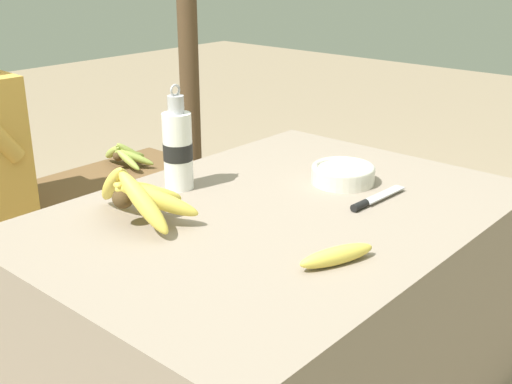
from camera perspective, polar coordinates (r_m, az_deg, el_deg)
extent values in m
cube|color=gray|center=(1.77, 1.82, -11.88)|extent=(1.24, 0.89, 0.69)
sphere|color=#4C381E|center=(1.51, -11.76, -0.55)|extent=(0.05, 0.05, 0.05)
ellipsoid|color=#E0C64C|center=(1.46, -9.99, -0.91)|extent=(0.05, 0.17, 0.15)
ellipsoid|color=#E0C64C|center=(1.50, -8.87, -0.64)|extent=(0.16, 0.19, 0.11)
ellipsoid|color=#E0C64C|center=(1.53, -9.48, -0.17)|extent=(0.18, 0.09, 0.09)
ellipsoid|color=#E0C64C|center=(1.57, -10.09, 0.19)|extent=(0.20, 0.08, 0.11)
ellipsoid|color=#E0C64C|center=(1.58, -11.57, 0.64)|extent=(0.14, 0.15, 0.15)
ellipsoid|color=#E0C64C|center=(1.58, -12.62, 0.67)|extent=(0.10, 0.19, 0.16)
cylinder|color=silver|center=(1.80, 7.73, 1.48)|extent=(0.18, 0.18, 0.04)
torus|color=silver|center=(1.79, 7.76, 2.13)|extent=(0.18, 0.18, 0.02)
cylinder|color=white|center=(1.73, -6.96, 3.60)|extent=(0.08, 0.08, 0.21)
cylinder|color=black|center=(1.73, -6.96, 3.60)|extent=(0.08, 0.08, 0.05)
cylinder|color=#ADADB2|center=(1.70, -7.15, 7.73)|extent=(0.04, 0.04, 0.05)
torus|color=#ADADB2|center=(1.69, -7.20, 8.96)|extent=(0.03, 0.01, 0.03)
ellipsoid|color=#E0C64C|center=(1.34, 7.20, -5.63)|extent=(0.18, 0.10, 0.04)
cube|color=#BCBCC1|center=(1.71, 11.29, -0.21)|extent=(0.16, 0.03, 0.00)
cylinder|color=black|center=(1.62, 9.21, -1.20)|extent=(0.06, 0.02, 0.02)
cube|color=brown|center=(2.71, -18.27, -0.30)|extent=(1.35, 0.32, 0.04)
cube|color=brown|center=(3.00, -7.27, -1.38)|extent=(0.06, 0.06, 0.36)
cube|color=brown|center=(3.17, -10.17, -0.29)|extent=(0.06, 0.06, 0.36)
sphere|color=#4C381E|center=(2.88, -12.15, 3.16)|extent=(0.05, 0.05, 0.05)
ellipsoid|color=#9EB24C|center=(2.84, -11.35, 2.85)|extent=(0.05, 0.16, 0.10)
ellipsoid|color=#9EB24C|center=(2.86, -10.80, 3.09)|extent=(0.15, 0.16, 0.10)
ellipsoid|color=#9EB24C|center=(2.88, -10.95, 3.38)|extent=(0.15, 0.10, 0.13)
ellipsoid|color=#9EB24C|center=(2.91, -11.16, 3.33)|extent=(0.17, 0.03, 0.08)
ellipsoid|color=#9EB24C|center=(2.93, -11.52, 3.57)|extent=(0.17, 0.10, 0.12)
ellipsoid|color=#9EB24C|center=(2.93, -12.21, 3.45)|extent=(0.11, 0.14, 0.11)
ellipsoid|color=#9EB24C|center=(2.94, -12.64, 3.47)|extent=(0.08, 0.18, 0.12)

